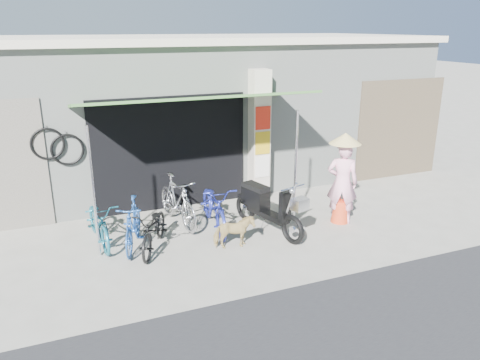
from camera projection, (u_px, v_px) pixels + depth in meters
name	position (u px, v px, depth m)	size (l,w,h in m)	color
ground	(270.00, 245.00, 8.75)	(80.00, 80.00, 0.00)	gray
bicycle_shop	(190.00, 106.00, 12.66)	(12.30, 5.30, 3.66)	#A6ACA4
shop_pillar	(259.00, 136.00, 10.74)	(0.42, 0.44, 3.00)	beige
awning	(194.00, 101.00, 9.07)	(4.60, 1.88, 2.72)	#38652D
neighbour_right	(399.00, 129.00, 12.40)	(2.60, 0.06, 2.60)	brown
bike_teal	(99.00, 222.00, 8.69)	(0.57, 1.64, 0.86)	#195F71
bike_blue	(133.00, 224.00, 8.54)	(0.43, 1.52, 0.91)	#22519F
bike_black	(154.00, 229.00, 8.46)	(0.54, 1.55, 0.81)	black
bike_silver	(177.00, 201.00, 9.52)	(0.49, 1.72, 1.03)	#9A9B9F
bike_navy	(215.00, 206.00, 9.32)	(0.65, 1.85, 0.97)	navy
street_dog	(234.00, 232.00, 8.54)	(0.34, 0.74, 0.62)	#A18955
moped	(266.00, 207.00, 9.21)	(0.78, 1.94, 1.12)	black
nun	(343.00, 179.00, 9.51)	(0.75, 0.69, 1.89)	#F6A5C0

